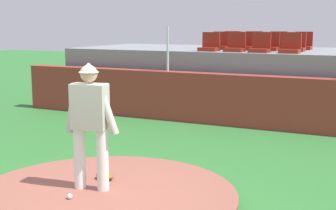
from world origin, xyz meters
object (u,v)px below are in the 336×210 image
object	(u,v)px
pitcher	(90,117)
stadium_chair_11	(303,44)
baseball	(70,196)
stadium_chair_4	(221,44)
stadium_chair_2	(260,46)
stadium_chair_5	(245,44)
stadium_chair_6	(270,45)
stadium_chair_8	(231,43)
stadium_chair_0	(210,45)
stadium_chair_1	(235,46)
stadium_chair_3	(290,47)
stadium_chair_7	(296,45)
fielding_glove	(105,176)
stadium_chair_10	(278,44)
stadium_chair_9	(253,43)

from	to	relation	value
pitcher	stadium_chair_11	bearing A→B (deg)	71.71
baseball	stadium_chair_4	xyz separation A→B (m)	(-0.79, 8.12, 1.68)
stadium_chair_2	stadium_chair_5	bearing A→B (deg)	-53.18
stadium_chair_6	stadium_chair_8	xyz separation A→B (m)	(-1.38, 0.88, 0.00)
stadium_chair_6	pitcher	bearing A→B (deg)	85.69
stadium_chair_2	stadium_chair_0	bearing A→B (deg)	-1.43
stadium_chair_1	pitcher	bearing A→B (deg)	90.92
stadium_chair_3	stadium_chair_6	xyz separation A→B (m)	(-0.73, 0.89, 0.00)
stadium_chair_0	stadium_chair_1	size ratio (longest dim) A/B	1.00
baseball	stadium_chair_7	xyz separation A→B (m)	(1.30, 8.11, 1.68)
stadium_chair_11	fielding_glove	bearing A→B (deg)	80.55
stadium_chair_0	stadium_chair_6	bearing A→B (deg)	-147.40
stadium_chair_6	stadium_chair_11	size ratio (longest dim) A/B	1.00
stadium_chair_1	stadium_chair_2	xyz separation A→B (m)	(0.67, -0.03, 0.00)
stadium_chair_1	stadium_chair_10	xyz separation A→B (m)	(0.69, 1.81, 0.00)
pitcher	stadium_chair_6	bearing A→B (deg)	76.02
stadium_chair_8	stadium_chair_9	size ratio (longest dim) A/B	1.00
stadium_chair_5	stadium_chair_2	bearing A→B (deg)	126.82
stadium_chair_4	baseball	bearing A→B (deg)	95.57
fielding_glove	stadium_chair_3	distance (m)	6.69
baseball	stadium_chair_4	size ratio (longest dim) A/B	0.15
stadium_chair_0	stadium_chair_9	world-z (taller)	same
stadium_chair_0	stadium_chair_8	size ratio (longest dim) A/B	1.00
stadium_chair_1	stadium_chair_6	world-z (taller)	same
pitcher	stadium_chair_9	bearing A→B (deg)	81.24
baseball	stadium_chair_6	bearing A→B (deg)	85.71
stadium_chair_11	stadium_chair_6	bearing A→B (deg)	51.62
stadium_chair_3	stadium_chair_7	bearing A→B (deg)	-87.41
stadium_chair_0	stadium_chair_11	distance (m)	2.78
stadium_chair_4	stadium_chair_6	xyz separation A→B (m)	(1.40, -0.01, 0.00)
stadium_chair_3	stadium_chair_11	xyz separation A→B (m)	(-0.01, 1.80, 0.00)
stadium_chair_2	stadium_chair_4	bearing A→B (deg)	-34.18
fielding_glove	stadium_chair_11	bearing A→B (deg)	92.70
fielding_glove	stadium_chair_11	world-z (taller)	stadium_chair_11
baseball	stadium_chair_0	world-z (taller)	stadium_chair_0
stadium_chair_3	stadium_chair_9	distance (m)	2.30
stadium_chair_0	stadium_chair_1	xyz separation A→B (m)	(0.71, -0.01, 0.00)
stadium_chair_7	stadium_chair_8	size ratio (longest dim) A/B	1.00
stadium_chair_1	stadium_chair_6	bearing A→B (deg)	-127.34
baseball	stadium_chair_3	xyz separation A→B (m)	(1.34, 7.22, 1.68)
stadium_chair_3	stadium_chair_5	distance (m)	1.66
stadium_chair_1	stadium_chair_9	xyz separation A→B (m)	(-0.03, 1.80, 0.00)
fielding_glove	stadium_chair_2	bearing A→B (deg)	96.57
baseball	fielding_glove	distance (m)	0.88
stadium_chair_1	stadium_chair_7	size ratio (longest dim) A/B	1.00
stadium_chair_5	stadium_chair_7	bearing A→B (deg)	-178.42
fielding_glove	stadium_chair_8	distance (m)	8.31
stadium_chair_0	stadium_chair_5	size ratio (longest dim) A/B	1.00
stadium_chair_0	stadium_chair_3	xyz separation A→B (m)	(2.13, 0.00, 0.00)
baseball	stadium_chair_1	xyz separation A→B (m)	(-0.08, 7.21, 1.68)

